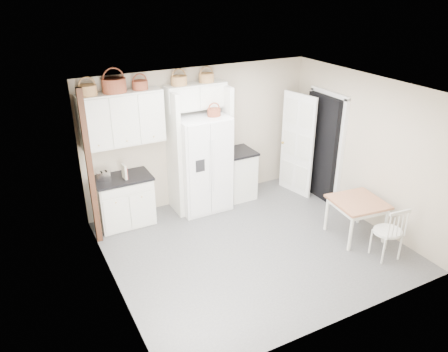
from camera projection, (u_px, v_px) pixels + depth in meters
floor at (253, 246)px, 7.22m from camera, size 4.50×4.50×0.00m
ceiling at (258, 90)px, 6.13m from camera, size 4.50×4.50×0.00m
wall_back at (200, 136)px, 8.29m from camera, size 4.50×0.00×4.50m
wall_left at (109, 207)px, 5.73m from camera, size 0.00×4.00×4.00m
wall_right at (365, 150)px, 7.63m from camera, size 0.00×4.00×4.00m
refrigerator at (202, 163)px, 8.08m from camera, size 0.94×0.75×1.81m
base_cab_left at (125, 201)px, 7.72m from camera, size 0.94×0.59×0.87m
base_cab_right at (238, 175)px, 8.68m from camera, size 0.53×0.64×0.94m
dining_table at (356, 218)px, 7.37m from camera, size 0.90×0.90×0.67m
windsor_chair at (388, 231)px, 6.77m from camera, size 0.50×0.46×0.92m
counter_left at (122, 178)px, 7.53m from camera, size 0.98×0.63×0.04m
counter_right at (238, 152)px, 8.47m from camera, size 0.58×0.68×0.04m
toaster at (104, 176)px, 7.37m from camera, size 0.26×0.20×0.16m
cookbook_red at (125, 172)px, 7.43m from camera, size 0.05×0.15×0.22m
cookbook_cream at (124, 172)px, 7.41m from camera, size 0.05×0.17×0.25m
basket_upper_a at (88, 90)px, 6.84m from camera, size 0.29×0.29×0.16m
basket_upper_b at (114, 85)px, 7.00m from camera, size 0.39×0.39×0.23m
basket_upper_c at (140, 85)px, 7.20m from camera, size 0.26×0.26×0.15m
basket_bridge_a at (179, 81)px, 7.49m from camera, size 0.28×0.28×0.16m
basket_bridge_b at (206, 78)px, 7.71m from camera, size 0.27×0.27×0.16m
basket_fridge_b at (214, 112)px, 7.68m from camera, size 0.24×0.24×0.13m
upper_cabinet at (122, 119)px, 7.27m from camera, size 1.40×0.34×0.90m
bridge_cabinet at (195, 96)px, 7.74m from camera, size 1.12×0.34×0.45m
fridge_panel_left at (174, 154)px, 7.83m from camera, size 0.08×0.60×2.30m
fridge_panel_right at (224, 145)px, 8.26m from camera, size 0.08×0.60×2.30m
trim_post at (90, 170)px, 6.83m from camera, size 0.09×0.09×2.60m
doorway_void at (322, 147)px, 8.51m from camera, size 0.18×0.85×2.05m
door_slab at (297, 145)px, 8.63m from camera, size 0.21×0.79×2.05m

